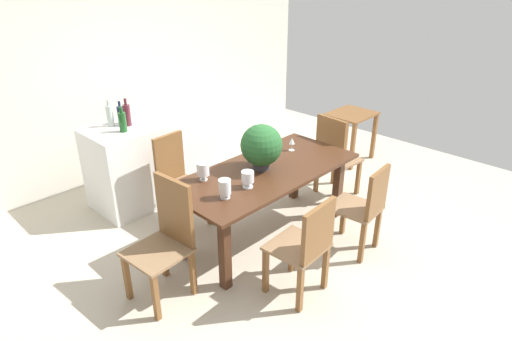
# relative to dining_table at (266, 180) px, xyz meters

# --- Properties ---
(ground_plane) EXTENTS (7.04, 7.04, 0.00)m
(ground_plane) POSITION_rel_dining_table_xyz_m (0.00, -0.08, -0.65)
(ground_plane) COLOR #BCB29E
(back_wall) EXTENTS (6.40, 0.10, 2.60)m
(back_wall) POSITION_rel_dining_table_xyz_m (0.00, 2.52, 0.65)
(back_wall) COLOR beige
(back_wall) RESTS_ON ground
(dining_table) EXTENTS (1.98, 0.91, 0.77)m
(dining_table) POSITION_rel_dining_table_xyz_m (0.00, 0.00, 0.00)
(dining_table) COLOR #422616
(dining_table) RESTS_ON ground
(chair_foot_end) EXTENTS (0.45, 0.49, 1.03)m
(chair_foot_end) POSITION_rel_dining_table_xyz_m (1.21, 0.01, -0.08)
(chair_foot_end) COLOR brown
(chair_foot_end) RESTS_ON ground
(chair_near_right) EXTENTS (0.45, 0.49, 0.93)m
(chair_near_right) POSITION_rel_dining_table_xyz_m (0.45, -0.87, -0.14)
(chair_near_right) COLOR brown
(chair_near_right) RESTS_ON ground
(chair_head_end) EXTENTS (0.50, 0.49, 1.05)m
(chair_head_end) POSITION_rel_dining_table_xyz_m (-1.20, 0.01, -0.08)
(chair_head_end) COLOR brown
(chair_head_end) RESTS_ON ground
(chair_far_left) EXTENTS (0.43, 0.50, 1.00)m
(chair_far_left) POSITION_rel_dining_table_xyz_m (-0.45, 0.88, -0.11)
(chair_far_left) COLOR brown
(chair_far_left) RESTS_ON ground
(chair_near_left) EXTENTS (0.48, 0.46, 0.93)m
(chair_near_left) POSITION_rel_dining_table_xyz_m (-0.44, -0.87, -0.13)
(chair_near_left) COLOR brown
(chair_near_left) RESTS_ON ground
(flower_centerpiece) EXTENTS (0.41, 0.41, 0.46)m
(flower_centerpiece) POSITION_rel_dining_table_xyz_m (-0.01, 0.05, 0.36)
(flower_centerpiece) COLOR #333338
(flower_centerpiece) RESTS_ON dining_table
(crystal_vase_left) EXTENTS (0.12, 0.12, 0.18)m
(crystal_vase_left) POSITION_rel_dining_table_xyz_m (-0.57, 0.27, 0.22)
(crystal_vase_left) COLOR silver
(crystal_vase_left) RESTS_ON dining_table
(crystal_vase_center_near) EXTENTS (0.11, 0.11, 0.18)m
(crystal_vase_center_near) POSITION_rel_dining_table_xyz_m (-0.66, -0.13, 0.22)
(crystal_vase_center_near) COLOR silver
(crystal_vase_center_near) RESTS_ON dining_table
(crystal_vase_right) EXTENTS (0.12, 0.12, 0.16)m
(crystal_vase_right) POSITION_rel_dining_table_xyz_m (-0.39, -0.13, 0.21)
(crystal_vase_right) COLOR silver
(crystal_vase_right) RESTS_ON dining_table
(wine_glass) EXTENTS (0.06, 0.06, 0.15)m
(wine_glass) POSITION_rel_dining_table_xyz_m (0.56, 0.13, 0.22)
(wine_glass) COLOR silver
(wine_glass) RESTS_ON dining_table
(kitchen_counter) EXTENTS (1.48, 0.70, 0.96)m
(kitchen_counter) POSITION_rel_dining_table_xyz_m (-0.29, 1.58, -0.17)
(kitchen_counter) COLOR silver
(kitchen_counter) RESTS_ON ground
(wine_bottle_tall) EXTENTS (0.07, 0.07, 0.30)m
(wine_bottle_tall) POSITION_rel_dining_table_xyz_m (-0.68, 1.74, 0.44)
(wine_bottle_tall) COLOR #B2BFB7
(wine_bottle_tall) RESTS_ON kitchen_counter
(wine_bottle_dark) EXTENTS (0.07, 0.07, 0.26)m
(wine_bottle_dark) POSITION_rel_dining_table_xyz_m (-0.55, 1.73, 0.42)
(wine_bottle_dark) COLOR #0F1E38
(wine_bottle_dark) RESTS_ON kitchen_counter
(wine_bottle_green) EXTENTS (0.08, 0.08, 0.28)m
(wine_bottle_green) POSITION_rel_dining_table_xyz_m (-0.68, 1.48, 0.43)
(wine_bottle_green) COLOR #194C1E
(wine_bottle_green) RESTS_ON kitchen_counter
(wine_bottle_clear) EXTENTS (0.08, 0.08, 0.31)m
(wine_bottle_clear) POSITION_rel_dining_table_xyz_m (-0.54, 1.62, 0.44)
(wine_bottle_clear) COLOR #511E28
(wine_bottle_clear) RESTS_ON kitchen_counter
(side_table) EXTENTS (0.64, 0.55, 0.70)m
(side_table) POSITION_rel_dining_table_xyz_m (2.30, 0.48, -0.11)
(side_table) COLOR brown
(side_table) RESTS_ON ground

